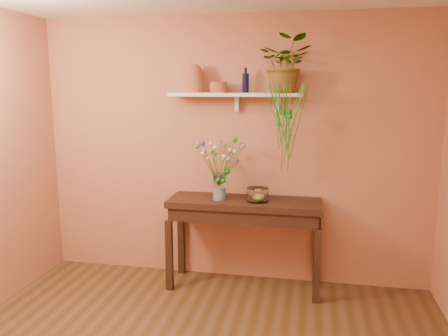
# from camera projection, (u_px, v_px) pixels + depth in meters

# --- Properties ---
(room) EXTENTS (4.04, 4.04, 2.70)m
(room) POSITION_uv_depth(u_px,v_px,m) (174.00, 198.00, 2.67)
(room) COLOR brown
(room) RESTS_ON ground
(sideboard) EXTENTS (1.49, 0.48, 0.91)m
(sideboard) POSITION_uv_depth(u_px,v_px,m) (244.00, 213.00, 4.42)
(sideboard) COLOR #311D11
(sideboard) RESTS_ON ground
(wall_shelf) EXTENTS (1.30, 0.24, 0.19)m
(wall_shelf) POSITION_uv_depth(u_px,v_px,m) (237.00, 95.00, 4.36)
(wall_shelf) COLOR white
(wall_shelf) RESTS_ON room
(terracotta_jug) EXTENTS (0.22, 0.22, 0.28)m
(terracotta_jug) POSITION_uv_depth(u_px,v_px,m) (195.00, 79.00, 4.39)
(terracotta_jug) COLOR #9E4F2E
(terracotta_jug) RESTS_ON wall_shelf
(terracotta_pot) EXTENTS (0.20, 0.20, 0.10)m
(terracotta_pot) POSITION_uv_depth(u_px,v_px,m) (219.00, 87.00, 4.35)
(terracotta_pot) COLOR #9E4F2E
(terracotta_pot) RESTS_ON wall_shelf
(blue_bottle) EXTENTS (0.08, 0.08, 0.24)m
(blue_bottle) POSITION_uv_depth(u_px,v_px,m) (246.00, 83.00, 4.34)
(blue_bottle) COLOR #090C36
(blue_bottle) RESTS_ON wall_shelf
(spider_plant) EXTENTS (0.50, 0.44, 0.53)m
(spider_plant) POSITION_uv_depth(u_px,v_px,m) (286.00, 64.00, 4.19)
(spider_plant) COLOR #157416
(spider_plant) RESTS_ON wall_shelf
(plant_fronds) EXTENTS (0.43, 0.39, 0.83)m
(plant_fronds) POSITION_uv_depth(u_px,v_px,m) (286.00, 117.00, 4.13)
(plant_fronds) COLOR #157416
(plant_fronds) RESTS_ON wall_shelf
(glass_vase) EXTENTS (0.13, 0.13, 0.26)m
(glass_vase) POSITION_uv_depth(u_px,v_px,m) (219.00, 188.00, 4.39)
(glass_vase) COLOR white
(glass_vase) RESTS_ON sideboard
(bouquet) EXTENTS (0.47, 0.42, 0.48)m
(bouquet) POSITION_uv_depth(u_px,v_px,m) (220.00, 157.00, 4.33)
(bouquet) COLOR #386B28
(bouquet) RESTS_ON glass_vase
(glass_bowl) EXTENTS (0.21, 0.21, 0.13)m
(glass_bowl) POSITION_uv_depth(u_px,v_px,m) (258.00, 195.00, 4.33)
(glass_bowl) COLOR white
(glass_bowl) RESTS_ON sideboard
(lemon) EXTENTS (0.08, 0.08, 0.08)m
(lemon) POSITION_uv_depth(u_px,v_px,m) (258.00, 197.00, 4.34)
(lemon) COLOR yellow
(lemon) RESTS_ON glass_bowl
(carton) EXTENTS (0.07, 0.06, 0.12)m
(carton) POSITION_uv_depth(u_px,v_px,m) (217.00, 194.00, 4.39)
(carton) COLOR teal
(carton) RESTS_ON sideboard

